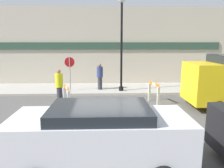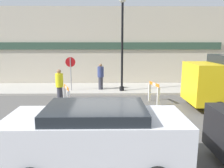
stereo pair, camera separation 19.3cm
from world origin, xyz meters
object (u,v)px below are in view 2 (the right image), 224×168
(streetlamp_post, at_px, (122,31))
(person_worker, at_px, (60,85))
(parked_car_1, at_px, (96,134))
(stop_sign, at_px, (71,68))
(person_pedestrian, at_px, (101,76))

(streetlamp_post, height_order, person_worker, streetlamp_post)
(person_worker, xyz_separation_m, parked_car_1, (2.22, -6.10, 0.01))
(stop_sign, distance_m, person_pedestrian, 1.91)
(person_pedestrian, xyz_separation_m, parked_car_1, (0.20, -8.62, -0.06))
(stop_sign, bearing_deg, person_pedestrian, 179.54)
(stop_sign, height_order, parked_car_1, stop_sign)
(streetlamp_post, bearing_deg, stop_sign, 176.76)
(streetlamp_post, bearing_deg, parked_car_1, -97.73)
(person_pedestrian, bearing_deg, stop_sign, 5.08)
(streetlamp_post, xyz_separation_m, person_worker, (-3.34, -2.12, -2.79))
(person_pedestrian, height_order, parked_car_1, person_pedestrian)
(person_pedestrian, bearing_deg, parked_car_1, 89.46)
(streetlamp_post, height_order, stop_sign, streetlamp_post)
(person_worker, xyz_separation_m, person_pedestrian, (2.02, 2.52, 0.08))
(person_worker, distance_m, parked_car_1, 6.49)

